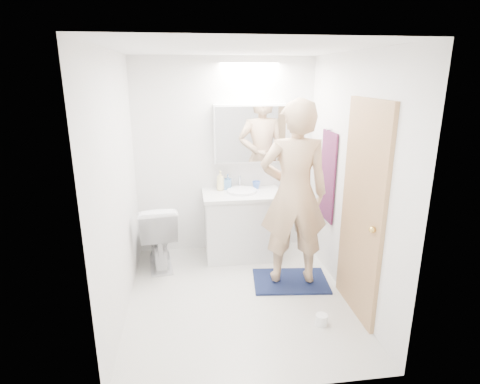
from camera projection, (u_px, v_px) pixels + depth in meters
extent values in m
plane|color=silver|center=(239.00, 297.00, 4.01)|extent=(2.50, 2.50, 0.00)
plane|color=white|center=(238.00, 48.00, 3.31)|extent=(2.50, 2.50, 0.00)
plane|color=white|center=(225.00, 157.00, 4.85)|extent=(2.50, 0.00, 2.50)
plane|color=white|center=(265.00, 238.00, 2.48)|extent=(2.50, 0.00, 2.50)
plane|color=white|center=(117.00, 189.00, 3.52)|extent=(0.00, 2.50, 2.50)
plane|color=white|center=(350.00, 180.00, 3.80)|extent=(0.00, 2.50, 2.50)
cube|color=silver|center=(242.00, 226.00, 4.83)|extent=(0.90, 0.55, 0.78)
cube|color=silver|center=(242.00, 194.00, 4.71)|extent=(0.95, 0.58, 0.04)
cylinder|color=white|center=(242.00, 191.00, 4.73)|extent=(0.36, 0.36, 0.03)
cylinder|color=silver|center=(240.00, 182.00, 4.89)|extent=(0.02, 0.02, 0.16)
cube|color=white|center=(250.00, 134.00, 4.73)|extent=(0.88, 0.14, 0.70)
cube|color=silver|center=(251.00, 135.00, 4.66)|extent=(0.84, 0.01, 0.66)
imported|color=white|center=(158.00, 234.00, 4.59)|extent=(0.51, 0.80, 0.78)
cube|color=#13213D|center=(290.00, 281.00, 4.30)|extent=(0.86, 0.63, 0.02)
imported|color=tan|center=(294.00, 194.00, 4.01)|extent=(0.75, 0.54, 1.93)
cube|color=tan|center=(362.00, 212.00, 3.53)|extent=(0.04, 0.80, 2.00)
sphere|color=gold|center=(372.00, 230.00, 3.25)|extent=(0.06, 0.06, 0.06)
cube|color=#0F1D30|center=(328.00, 176.00, 4.35)|extent=(0.02, 0.42, 1.00)
cylinder|color=silver|center=(330.00, 130.00, 4.20)|extent=(0.07, 0.02, 0.02)
imported|color=beige|center=(220.00, 181.00, 4.78)|extent=(0.11, 0.11, 0.24)
imported|color=#5381B2|center=(228.00, 182.00, 4.83)|extent=(0.10, 0.10, 0.19)
imported|color=#4570D0|center=(256.00, 185.00, 4.87)|extent=(0.11, 0.11, 0.09)
cylinder|color=white|center=(322.00, 320.00, 3.56)|extent=(0.11, 0.11, 0.10)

